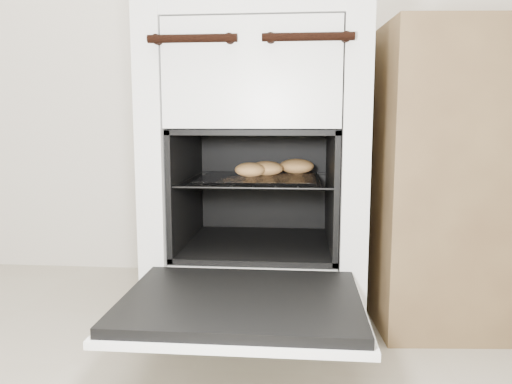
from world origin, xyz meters
TOP-DOWN VIEW (x-y plane):
  - stove at (0.14, 1.15)m, footprint 0.63×0.71m
  - oven_door at (0.14, 0.61)m, footprint 0.57×0.44m
  - oven_rack at (0.14, 1.08)m, footprint 0.46×0.44m
  - foil_sheet at (0.14, 1.06)m, footprint 0.36×0.32m
  - baked_rolls at (0.19, 1.12)m, footprint 0.28×0.25m
  - counter at (0.96, 1.20)m, footprint 0.96×0.68m

SIDE VIEW (x-z plane):
  - oven_door at x=0.14m, z-range 0.19..0.23m
  - oven_rack at x=0.14m, z-range 0.45..0.45m
  - foil_sheet at x=0.14m, z-range 0.45..0.46m
  - counter at x=0.96m, z-range 0.00..0.91m
  - stove at x=0.14m, z-range -0.01..0.96m
  - baked_rolls at x=0.19m, z-range 0.46..0.51m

